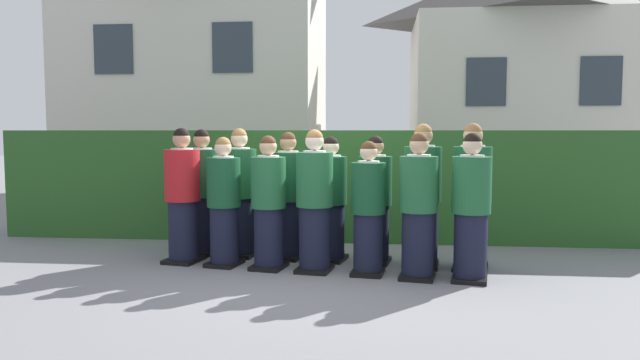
% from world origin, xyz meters
% --- Properties ---
extents(ground_plane, '(60.00, 60.00, 0.00)m').
position_xyz_m(ground_plane, '(0.00, 0.00, 0.00)').
color(ground_plane, slate).
extents(student_in_red_blazer, '(0.47, 0.56, 1.68)m').
position_xyz_m(student_in_red_blazer, '(-1.73, 0.31, 0.80)').
color(student_in_red_blazer, black).
rests_on(student_in_red_blazer, ground).
extents(student_front_row_1, '(0.44, 0.51, 1.57)m').
position_xyz_m(student_front_row_1, '(-1.17, 0.18, 0.75)').
color(student_front_row_1, black).
rests_on(student_front_row_1, ground).
extents(student_front_row_2, '(0.44, 0.54, 1.59)m').
position_xyz_m(student_front_row_2, '(-0.59, 0.07, 0.76)').
color(student_front_row_2, black).
rests_on(student_front_row_2, ground).
extents(student_front_row_3, '(0.45, 0.55, 1.66)m').
position_xyz_m(student_front_row_3, '(-0.03, 0.00, 0.79)').
color(student_front_row_3, black).
rests_on(student_front_row_3, ground).
extents(student_front_row_4, '(0.41, 0.48, 1.53)m').
position_xyz_m(student_front_row_4, '(0.59, -0.09, 0.73)').
color(student_front_row_4, black).
rests_on(student_front_row_4, ground).
extents(student_front_row_5, '(0.45, 0.52, 1.62)m').
position_xyz_m(student_front_row_5, '(1.15, -0.22, 0.77)').
color(student_front_row_5, black).
rests_on(student_front_row_5, ground).
extents(student_front_row_6, '(0.45, 0.55, 1.62)m').
position_xyz_m(student_front_row_6, '(1.72, -0.27, 0.77)').
color(student_front_row_6, black).
rests_on(student_front_row_6, ground).
extents(student_rear_row_0, '(0.47, 0.54, 1.66)m').
position_xyz_m(student_rear_row_0, '(-1.63, 0.83, 0.79)').
color(student_rear_row_0, black).
rests_on(student_rear_row_0, ground).
extents(student_rear_row_1, '(0.44, 0.55, 1.68)m').
position_xyz_m(student_rear_row_1, '(-1.10, 0.74, 0.80)').
color(student_rear_row_1, black).
rests_on(student_rear_row_1, ground).
extents(student_rear_row_2, '(0.47, 0.54, 1.63)m').
position_xyz_m(student_rear_row_2, '(-0.45, 0.66, 0.78)').
color(student_rear_row_2, black).
rests_on(student_rear_row_2, ground).
extents(student_rear_row_3, '(0.44, 0.51, 1.57)m').
position_xyz_m(student_rear_row_3, '(0.11, 0.59, 0.75)').
color(student_rear_row_3, black).
rests_on(student_rear_row_3, ground).
extents(student_rear_row_4, '(0.43, 0.53, 1.58)m').
position_xyz_m(student_rear_row_4, '(0.66, 0.50, 0.75)').
color(student_rear_row_4, black).
rests_on(student_rear_row_4, ground).
extents(student_rear_row_5, '(0.46, 0.54, 1.73)m').
position_xyz_m(student_rear_row_5, '(1.23, 0.37, 0.83)').
color(student_rear_row_5, black).
rests_on(student_rear_row_5, ground).
extents(student_rear_row_6, '(0.49, 0.57, 1.73)m').
position_xyz_m(student_rear_row_6, '(1.80, 0.28, 0.83)').
color(student_rear_row_6, black).
rests_on(student_rear_row_6, ground).
extents(hedge, '(10.09, 0.70, 1.65)m').
position_xyz_m(hedge, '(0.00, 2.09, 0.83)').
color(hedge, '#285623').
rests_on(hedge, ground).
extents(school_building_main, '(6.43, 4.41, 7.41)m').
position_xyz_m(school_building_main, '(-3.90, 8.22, 3.79)').
color(school_building_main, beige).
rests_on(school_building_main, ground).
extents(school_building_annex, '(5.94, 4.75, 6.13)m').
position_xyz_m(school_building_annex, '(4.37, 9.45, 3.14)').
color(school_building_annex, beige).
rests_on(school_building_annex, ground).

